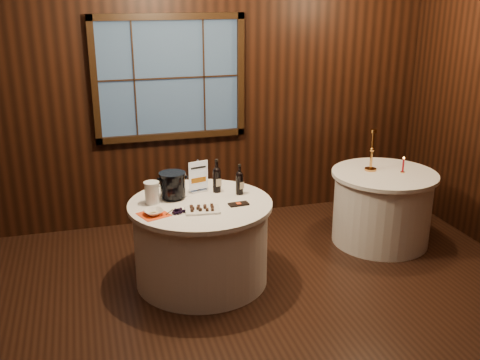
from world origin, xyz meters
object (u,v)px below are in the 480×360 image
object	(u,v)px
sign_stand	(198,181)
brass_candlestick	(372,156)
side_table	(382,207)
port_bottle_right	(240,181)
chocolate_box	(239,204)
chocolate_plate	(202,209)
ice_bucket	(173,185)
cracker_bowl	(154,212)
main_table	(201,242)
port_bottle_left	(217,178)
grape_bunch	(179,211)
glass_pitcher	(152,193)
red_candle	(403,166)

from	to	relation	value
sign_stand	brass_candlestick	distance (m)	1.86
side_table	brass_candlestick	size ratio (longest dim) A/B	2.48
port_bottle_right	chocolate_box	distance (m)	0.29
chocolate_plate	ice_bucket	bearing A→B (deg)	117.06
cracker_bowl	port_bottle_right	bearing A→B (deg)	18.61
brass_candlestick	chocolate_plate	bearing A→B (deg)	-162.27
side_table	port_bottle_right	world-z (taller)	port_bottle_right
main_table	port_bottle_left	bearing A→B (deg)	46.72
chocolate_box	sign_stand	bearing A→B (deg)	118.20
chocolate_plate	grape_bunch	distance (m)	0.20
glass_pitcher	port_bottle_right	bearing A→B (deg)	-23.34
side_table	main_table	bearing A→B (deg)	-171.47
chocolate_plate	side_table	bearing A→B (deg)	14.06
port_bottle_right	red_candle	xyz separation A→B (m)	(1.78, 0.15, -0.06)
grape_bunch	brass_candlestick	distance (m)	2.21
port_bottle_left	glass_pitcher	distance (m)	0.63
sign_stand	chocolate_box	world-z (taller)	sign_stand
port_bottle_left	chocolate_plate	distance (m)	0.50
main_table	chocolate_plate	bearing A→B (deg)	-97.04
sign_stand	red_candle	distance (m)	2.13
cracker_bowl	grape_bunch	bearing A→B (deg)	-9.06
side_table	chocolate_box	size ratio (longest dim) A/B	6.23
grape_bunch	brass_candlestick	bearing A→B (deg)	16.15
chocolate_box	glass_pitcher	xyz separation A→B (m)	(-0.72, 0.25, 0.09)
main_table	grape_bunch	bearing A→B (deg)	-137.82
sign_stand	glass_pitcher	bearing A→B (deg)	-171.22
glass_pitcher	brass_candlestick	bearing A→B (deg)	-16.25
ice_bucket	red_candle	size ratio (longest dim) A/B	1.45
side_table	port_bottle_right	xyz separation A→B (m)	(-1.61, -0.20, 0.51)
port_bottle_right	chocolate_plate	world-z (taller)	port_bottle_right
sign_stand	cracker_bowl	xyz separation A→B (m)	(-0.48, -0.45, -0.08)
sign_stand	chocolate_plate	world-z (taller)	sign_stand
chocolate_plate	cracker_bowl	world-z (taller)	cracker_bowl
main_table	side_table	world-z (taller)	same
chocolate_box	red_candle	world-z (taller)	red_candle
side_table	cracker_bowl	size ratio (longest dim) A/B	6.79
sign_stand	red_candle	xyz separation A→B (m)	(2.13, -0.02, -0.04)
chocolate_plate	red_candle	xyz separation A→B (m)	(2.20, 0.46, 0.05)
ice_bucket	chocolate_box	distance (m)	0.62
sign_stand	port_bottle_left	bearing A→B (deg)	-31.00
cracker_bowl	ice_bucket	bearing A→B (deg)	56.68
main_table	cracker_bowl	distance (m)	0.62
ice_bucket	red_candle	bearing A→B (deg)	2.11
main_table	chocolate_plate	size ratio (longest dim) A/B	4.07
chocolate_box	brass_candlestick	bearing A→B (deg)	15.58
port_bottle_right	cracker_bowl	world-z (taller)	port_bottle_right
port_bottle_left	red_candle	distance (m)	1.97
side_table	chocolate_plate	xyz separation A→B (m)	(-2.03, -0.51, 0.40)
port_bottle_left	ice_bucket	world-z (taller)	port_bottle_left
side_table	chocolate_box	xyz separation A→B (m)	(-1.69, -0.45, 0.39)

